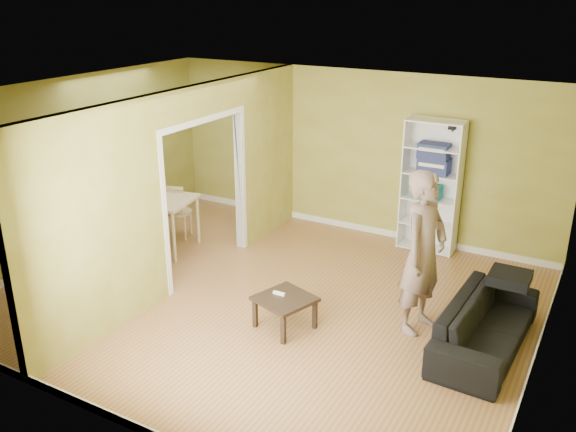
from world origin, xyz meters
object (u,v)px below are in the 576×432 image
(coffee_table, at_px, (285,302))
(dining_table, at_px, (150,203))
(chair_left, at_px, (115,211))
(chair_far, at_px, (179,210))
(sofa, at_px, (487,318))
(bookshelf, at_px, (432,186))
(person, at_px, (424,239))
(chair_near, at_px, (121,229))

(coffee_table, xyz_separation_m, dining_table, (-2.94, 1.07, 0.39))
(chair_left, distance_m, chair_far, 0.99)
(sofa, distance_m, coffee_table, 2.26)
(bookshelf, bearing_deg, chair_left, -154.58)
(sofa, bearing_deg, dining_table, 88.58)
(person, bearing_deg, chair_far, 90.54)
(coffee_table, distance_m, chair_left, 3.80)
(chair_left, bearing_deg, chair_near, 34.43)
(bookshelf, xyz_separation_m, chair_near, (-3.68, -2.70, -0.48))
(bookshelf, bearing_deg, chair_near, -143.78)
(bookshelf, xyz_separation_m, coffee_table, (-0.74, -3.13, -0.66))
(coffee_table, bearing_deg, chair_far, 150.54)
(person, distance_m, chair_left, 5.06)
(person, bearing_deg, coffee_table, 131.27)
(dining_table, height_order, chair_far, chair_far)
(person, height_order, chair_far, person)
(chair_near, bearing_deg, person, -2.75)
(bookshelf, distance_m, chair_near, 4.59)
(person, height_order, chair_left, person)
(chair_near, relative_size, chair_far, 1.15)
(person, bearing_deg, dining_table, 97.79)
(coffee_table, relative_size, chair_far, 0.66)
(sofa, relative_size, chair_far, 2.17)
(bookshelf, xyz_separation_m, chair_far, (-3.59, -1.52, -0.55))
(sofa, height_order, chair_near, chair_near)
(coffee_table, relative_size, dining_table, 0.46)
(bookshelf, bearing_deg, sofa, -59.88)
(person, xyz_separation_m, coffee_table, (-1.36, -0.77, -0.79))
(person, distance_m, bookshelf, 2.44)
(bookshelf, bearing_deg, dining_table, -150.84)
(sofa, relative_size, chair_left, 2.08)
(person, relative_size, chair_left, 2.42)
(chair_left, bearing_deg, person, 71.96)
(person, bearing_deg, chair_left, 98.76)
(bookshelf, xyz_separation_m, dining_table, (-3.68, -2.05, -0.27))
(person, relative_size, coffee_table, 3.79)
(dining_table, distance_m, chair_far, 0.61)
(bookshelf, distance_m, chair_left, 4.90)
(dining_table, relative_size, chair_near, 1.24)
(sofa, distance_m, dining_table, 5.10)
(sofa, bearing_deg, chair_left, 89.41)
(person, relative_size, chair_far, 2.52)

